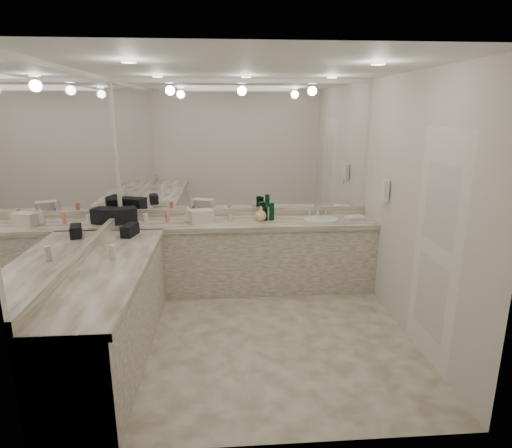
{
  "coord_description": "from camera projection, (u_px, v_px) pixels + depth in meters",
  "views": [
    {
      "loc": [
        -0.26,
        -3.94,
        2.24
      ],
      "look_at": [
        0.07,
        0.4,
        1.07
      ],
      "focal_mm": 30.0,
      "sensor_mm": 36.0,
      "label": 1
    }
  ],
  "objects": [
    {
      "name": "floor",
      "position": [
        252.0,
        335.0,
        4.4
      ],
      "size": [
        3.2,
        3.2,
        0.0
      ],
      "primitive_type": "plane",
      "color": "beige",
      "rests_on": "ground"
    },
    {
      "name": "ceiling",
      "position": [
        252.0,
        67.0,
        3.72
      ],
      "size": [
        3.2,
        3.2,
        0.0
      ],
      "primitive_type": "plane",
      "color": "white",
      "rests_on": "floor"
    },
    {
      "name": "wall_back",
      "position": [
        244.0,
        185.0,
        5.5
      ],
      "size": [
        3.2,
        0.02,
        2.6
      ],
      "primitive_type": "cube",
      "color": "silver",
      "rests_on": "floor"
    },
    {
      "name": "wall_left",
      "position": [
        79.0,
        215.0,
        3.94
      ],
      "size": [
        0.02,
        3.0,
        2.6
      ],
      "primitive_type": "cube",
      "color": "silver",
      "rests_on": "floor"
    },
    {
      "name": "wall_right",
      "position": [
        415.0,
        209.0,
        4.17
      ],
      "size": [
        0.02,
        3.0,
        2.6
      ],
      "primitive_type": "cube",
      "color": "silver",
      "rests_on": "floor"
    },
    {
      "name": "vanity_back_base",
      "position": [
        246.0,
        257.0,
        5.44
      ],
      "size": [
        3.2,
        0.6,
        0.84
      ],
      "primitive_type": "cube",
      "color": "beige",
      "rests_on": "floor"
    },
    {
      "name": "vanity_back_top",
      "position": [
        246.0,
        223.0,
        5.32
      ],
      "size": [
        3.2,
        0.64,
        0.06
      ],
      "primitive_type": "cube",
      "color": "beige",
      "rests_on": "vanity_back_base"
    },
    {
      "name": "vanity_left_base",
      "position": [
        113.0,
        315.0,
        3.9
      ],
      "size": [
        0.6,
        2.4,
        0.84
      ],
      "primitive_type": "cube",
      "color": "beige",
      "rests_on": "floor"
    },
    {
      "name": "vanity_left_top",
      "position": [
        109.0,
        269.0,
        3.79
      ],
      "size": [
        0.64,
        2.42,
        0.06
      ],
      "primitive_type": "cube",
      "color": "beige",
      "rests_on": "vanity_left_base"
    },
    {
      "name": "backsplash_back",
      "position": [
        245.0,
        212.0,
        5.57
      ],
      "size": [
        3.2,
        0.04,
        0.1
      ],
      "primitive_type": "cube",
      "color": "beige",
      "rests_on": "vanity_back_top"
    },
    {
      "name": "backsplash_left",
      "position": [
        85.0,
        251.0,
        4.03
      ],
      "size": [
        0.04,
        3.0,
        0.1
      ],
      "primitive_type": "cube",
      "color": "beige",
      "rests_on": "vanity_left_top"
    },
    {
      "name": "mirror_back",
      "position": [
        244.0,
        148.0,
        5.37
      ],
      "size": [
        3.12,
        0.01,
        1.55
      ],
      "primitive_type": "cube",
      "color": "white",
      "rests_on": "wall_back"
    },
    {
      "name": "mirror_left",
      "position": [
        75.0,
        163.0,
        3.82
      ],
      "size": [
        0.01,
        2.92,
        1.55
      ],
      "primitive_type": "cube",
      "color": "white",
      "rests_on": "wall_left"
    },
    {
      "name": "sink",
      "position": [
        321.0,
        220.0,
        5.39
      ],
      "size": [
        0.44,
        0.44,
        0.03
      ],
      "primitive_type": "cylinder",
      "color": "white",
      "rests_on": "vanity_back_top"
    },
    {
      "name": "faucet",
      "position": [
        318.0,
        210.0,
        5.57
      ],
      "size": [
        0.24,
        0.16,
        0.14
      ],
      "primitive_type": "cube",
      "color": "silver",
      "rests_on": "vanity_back_top"
    },
    {
      "name": "wall_phone",
      "position": [
        385.0,
        191.0,
        4.83
      ],
      "size": [
        0.06,
        0.1,
        0.24
      ],
      "primitive_type": "cube",
      "color": "white",
      "rests_on": "wall_right"
    },
    {
      "name": "door",
      "position": [
        436.0,
        249.0,
        3.76
      ],
      "size": [
        0.02,
        0.82,
        2.1
      ],
      "primitive_type": "cube",
      "color": "white",
      "rests_on": "wall_right"
    },
    {
      "name": "black_toiletry_bag",
      "position": [
        123.0,
        216.0,
        5.17
      ],
      "size": [
        0.37,
        0.3,
        0.18
      ],
      "primitive_type": "cube",
      "rotation": [
        0.0,
        0.0,
        0.34
      ],
      "color": "black",
      "rests_on": "vanity_back_top"
    },
    {
      "name": "black_bag_spill",
      "position": [
        130.0,
        230.0,
        4.67
      ],
      "size": [
        0.17,
        0.26,
        0.13
      ],
      "primitive_type": "cube",
      "rotation": [
        0.0,
        0.0,
        -0.26
      ],
      "color": "black",
      "rests_on": "vanity_left_top"
    },
    {
      "name": "cream_cosmetic_case",
      "position": [
        201.0,
        216.0,
        5.22
      ],
      "size": [
        0.32,
        0.25,
        0.16
      ],
      "primitive_type": "cube",
      "rotation": [
        0.0,
        0.0,
        0.34
      ],
      "color": "beige",
      "rests_on": "vanity_back_top"
    },
    {
      "name": "hand_towel",
      "position": [
        355.0,
        218.0,
        5.4
      ],
      "size": [
        0.24,
        0.18,
        0.04
      ],
      "primitive_type": "cube",
      "rotation": [
        0.0,
        0.0,
        0.18
      ],
      "color": "white",
      "rests_on": "vanity_back_top"
    },
    {
      "name": "lotion_left",
      "position": [
        112.0,
        252.0,
        3.94
      ],
      "size": [
        0.06,
        0.06,
        0.13
      ],
      "primitive_type": "cylinder",
      "color": "white",
      "rests_on": "vanity_left_top"
    },
    {
      "name": "soap_bottle_a",
      "position": [
        188.0,
        213.0,
        5.25
      ],
      "size": [
        0.09,
        0.09,
        0.22
      ],
      "primitive_type": "imported",
      "rotation": [
        0.0,
        0.0,
        0.03
      ],
      "color": "white",
      "rests_on": "vanity_back_top"
    },
    {
      "name": "soap_bottle_b",
      "position": [
        193.0,
        215.0,
        5.26
      ],
      "size": [
        0.1,
        0.1,
        0.17
      ],
      "primitive_type": "imported",
      "rotation": [
        0.0,
        0.0,
        0.31
      ],
      "color": "silver",
      "rests_on": "vanity_back_top"
    },
    {
      "name": "soap_bottle_c",
      "position": [
        261.0,
        213.0,
        5.3
      ],
      "size": [
        0.15,
        0.15,
        0.18
      ],
      "primitive_type": "imported",
      "rotation": [
        0.0,
        0.0,
        0.01
      ],
      "color": "#E4C082",
      "rests_on": "vanity_back_top"
    },
    {
      "name": "green_bottle_0",
      "position": [
        264.0,
        210.0,
        5.42
      ],
      "size": [
        0.07,
        0.07,
        0.21
      ],
      "primitive_type": "cylinder",
      "color": "#0A4E27",
      "rests_on": "vanity_back_top"
    },
    {
      "name": "green_bottle_1",
      "position": [
        272.0,
        212.0,
        5.32
      ],
      "size": [
        0.06,
        0.06,
        0.22
      ],
      "primitive_type": "cylinder",
      "color": "#0A4E27",
      "rests_on": "vanity_back_top"
    },
    {
      "name": "green_bottle_2",
      "position": [
        261.0,
        210.0,
        5.4
      ],
      "size": [
        0.07,
        0.07,
        0.21
      ],
      "primitive_type": "cylinder",
      "color": "#0A4E27",
      "rests_on": "vanity_back_top"
    },
    {
      "name": "green_bottle_3",
      "position": [
        265.0,
        213.0,
        5.33
      ],
      "size": [
        0.07,
        0.07,
        0.19
      ],
      "primitive_type": "cylinder",
      "color": "#0A4E27",
      "rests_on": "vanity_back_top"
    },
    {
      "name": "amenity_bottle_0",
      "position": [
        196.0,
        218.0,
        5.29
      ],
      "size": [
        0.04,
        0.04,
        0.07
      ],
      "primitive_type": "cylinder",
      "color": "#E57F66",
      "rests_on": "vanity_back_top"
    },
    {
      "name": "amenity_bottle_1",
      "position": [
        146.0,
        217.0,
        5.31
      ],
      "size": [
        0.06,
        0.06,
        0.09
      ],
      "primitive_type": "cylinder",
      "color": "white",
      "rests_on": "vanity_back_top"
    },
    {
      "name": "amenity_bottle_2",
      "position": [
        167.0,
        216.0,
        5.25
      ],
      "size": [
        0.05,
        0.05,
        0.14
      ],
      "primitive_type": "cylinder",
      "color": "#E57F66",
      "rests_on": "vanity_back_top"
    },
    {
      "name": "amenity_bottle_3",
      "position": [
        190.0,
        218.0,
        5.28
      ],
      "size": [
        0.05,
        0.05,
        0.08
      ],
      "primitive_type": "cylinder",
      "color": "#3F3F4C",
      "rests_on": "vanity_back_top"
    },
    {
      "name": "amenity_bottle_4",
      "position": [
        230.0,
        218.0,
        5.3
      ],
      "size": [
        0.05,
        0.05,
        0.08
      ],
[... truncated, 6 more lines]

